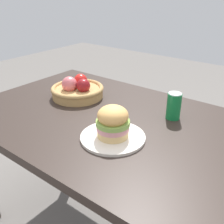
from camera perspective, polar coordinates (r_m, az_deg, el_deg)
The scene contains 5 objects.
dining_table at distance 1.30m, azimuth -0.72°, elevation -5.15°, with size 1.40×0.90×0.75m.
plate at distance 1.09m, azimuth 0.18°, elevation -5.42°, with size 0.27×0.27×0.01m, color silver.
sandwich at distance 1.05m, azimuth 0.19°, elevation -2.12°, with size 0.14×0.14×0.13m.
soda_can at distance 1.25m, azimuth 13.16°, elevation 1.28°, with size 0.07×0.07×0.13m.
fruit_basket at distance 1.48m, azimuth -7.45°, elevation 4.80°, with size 0.29×0.29×0.12m.
Camera 1 is at (0.69, -0.87, 1.32)m, focal length 42.45 mm.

